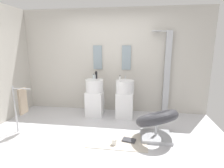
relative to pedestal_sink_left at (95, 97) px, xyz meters
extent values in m
cube|color=silver|center=(0.37, -1.17, -0.49)|extent=(4.80, 3.60, 0.04)
cube|color=beige|center=(0.37, 0.48, 0.83)|extent=(4.80, 0.10, 2.60)
cube|color=white|center=(0.00, 0.00, -0.16)|extent=(0.40, 0.40, 0.61)
cylinder|color=white|center=(0.00, 0.00, 0.29)|extent=(0.43, 0.43, 0.30)
cylinder|color=#B7BABF|center=(0.00, 0.12, 0.49)|extent=(0.02, 0.02, 0.10)
cube|color=white|center=(0.73, 0.00, -0.16)|extent=(0.40, 0.40, 0.61)
cylinder|color=white|center=(0.73, 0.00, 0.29)|extent=(0.43, 0.43, 0.30)
cylinder|color=#B7BABF|center=(0.73, 0.12, 0.49)|extent=(0.02, 0.02, 0.10)
cube|color=#8C9EA8|center=(0.00, 0.41, 0.94)|extent=(0.22, 0.03, 0.60)
cube|color=#8C9EA8|center=(0.73, 0.41, 0.94)|extent=(0.22, 0.03, 0.60)
cube|color=#B7BABF|center=(1.73, 0.36, 0.56)|extent=(0.14, 0.08, 2.05)
cylinder|color=#B7BABF|center=(1.58, 0.34, 1.56)|extent=(0.30, 0.02, 0.02)
cylinder|color=#B7BABF|center=(1.43, 0.31, 1.56)|extent=(0.24, 0.24, 0.02)
cube|color=#B7BABF|center=(1.39, -0.92, -0.44)|extent=(0.56, 0.50, 0.06)
cylinder|color=#B7BABF|center=(1.39, -0.92, -0.27)|extent=(0.05, 0.05, 0.34)
torus|color=#333338|center=(1.39, -0.92, -0.07)|extent=(1.10, 1.10, 0.49)
cylinder|color=#B7BABF|center=(-1.35, -1.05, 0.01)|extent=(0.03, 0.03, 0.95)
cylinder|color=#B7BABF|center=(-1.17, -1.05, 0.43)|extent=(0.36, 0.02, 0.02)
cube|color=gray|center=(-1.17, -1.05, 0.18)|extent=(0.04, 0.22, 0.50)
cube|color=beige|center=(0.69, -1.13, -0.46)|extent=(1.07, 0.61, 0.01)
cube|color=#38383D|center=(0.90, -1.11, -0.44)|extent=(0.26, 0.19, 0.02)
cylinder|color=white|center=(0.65, -1.27, -0.40)|extent=(0.08, 0.08, 0.11)
cylinder|color=silver|center=(-0.04, 0.10, 0.49)|extent=(0.05, 0.05, 0.11)
cylinder|color=black|center=(-0.04, 0.10, 0.56)|extent=(0.02, 0.02, 0.02)
cylinder|color=white|center=(0.62, -0.05, 0.49)|extent=(0.04, 0.04, 0.11)
cylinder|color=black|center=(0.62, -0.05, 0.55)|extent=(0.02, 0.02, 0.02)
cylinder|color=black|center=(0.01, 0.15, 0.52)|extent=(0.06, 0.06, 0.17)
cylinder|color=black|center=(0.01, 0.15, 0.62)|extent=(0.03, 0.03, 0.02)
camera|label=1|loc=(1.00, -4.02, 1.25)|focal=28.18mm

